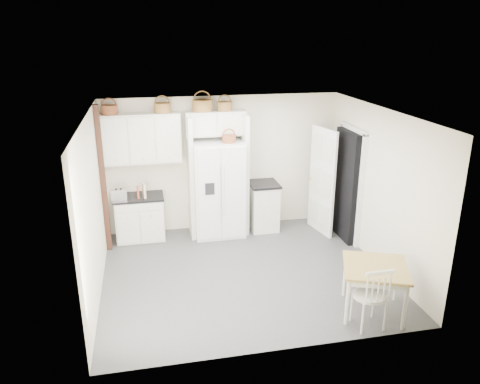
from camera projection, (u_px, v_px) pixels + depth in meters
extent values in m
plane|color=#3B3A3D|center=(244.00, 272.00, 7.64)|extent=(4.50, 4.50, 0.00)
plane|color=white|center=(245.00, 114.00, 6.78)|extent=(4.50, 4.50, 0.00)
plane|color=beige|center=(223.00, 163.00, 9.06)|extent=(4.50, 0.00, 4.50)
plane|color=beige|center=(93.00, 208.00, 6.77)|extent=(0.00, 4.00, 4.00)
plane|color=beige|center=(379.00, 188.00, 7.64)|extent=(0.00, 4.00, 4.00)
cube|color=white|center=(218.00, 189.00, 8.84)|extent=(0.94, 0.75, 1.81)
cube|color=beige|center=(140.00, 218.00, 8.76)|extent=(0.88, 0.55, 0.81)
cube|color=beige|center=(263.00, 207.00, 9.20)|extent=(0.52, 0.62, 0.91)
cube|color=olive|center=(373.00, 289.00, 6.47)|extent=(1.10, 1.10, 0.71)
cube|color=beige|center=(370.00, 295.00, 6.11)|extent=(0.46, 0.42, 0.93)
cube|color=black|center=(138.00, 197.00, 8.62)|extent=(0.91, 0.59, 0.04)
cube|color=black|center=(264.00, 184.00, 9.05)|extent=(0.56, 0.66, 0.04)
cube|color=silver|center=(119.00, 194.00, 8.43)|extent=(0.29, 0.17, 0.19)
cube|color=#BD4024|center=(138.00, 192.00, 8.50)|extent=(0.04, 0.15, 0.22)
cube|color=beige|center=(144.00, 190.00, 8.52)|extent=(0.07, 0.18, 0.27)
cylinder|color=brown|center=(109.00, 110.00, 8.14)|extent=(0.28, 0.28, 0.16)
cylinder|color=brown|center=(162.00, 108.00, 8.31)|extent=(0.30, 0.30, 0.17)
cylinder|color=brown|center=(202.00, 106.00, 8.45)|extent=(0.37, 0.37, 0.21)
cylinder|color=brown|center=(225.00, 106.00, 8.53)|extent=(0.28, 0.28, 0.16)
cylinder|color=brown|center=(229.00, 139.00, 8.46)|extent=(0.25, 0.25, 0.14)
cube|color=beige|center=(142.00, 138.00, 8.41)|extent=(1.40, 0.34, 0.90)
cube|color=beige|center=(216.00, 123.00, 8.60)|extent=(1.12, 0.34, 0.45)
cube|color=beige|center=(191.00, 177.00, 8.70)|extent=(0.08, 0.60, 2.30)
cube|color=beige|center=(244.00, 174.00, 8.90)|extent=(0.08, 0.60, 2.30)
cube|color=black|center=(103.00, 180.00, 8.03)|extent=(0.09, 0.09, 2.60)
cube|color=black|center=(347.00, 186.00, 8.64)|extent=(0.18, 0.85, 2.05)
cube|color=white|center=(322.00, 181.00, 8.88)|extent=(0.21, 0.79, 2.05)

